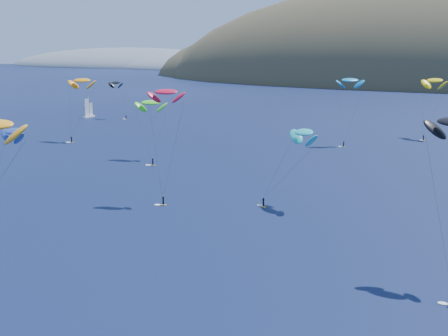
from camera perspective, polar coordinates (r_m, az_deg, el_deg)
name	(u,v)px	position (r m, az deg, el deg)	size (l,w,h in m)	color
headland	(144,68)	(930.93, -7.31, 9.04)	(460.00, 250.00, 60.00)	slate
sailboat	(89,116)	(292.51, -12.27, 4.70)	(7.78, 6.77, 9.81)	white
kitesurfer_1	(82,81)	(223.70, -12.86, 7.80)	(10.51, 10.51, 23.59)	gold
kitesurfer_3	(151,103)	(184.82, -6.69, 5.96)	(12.46, 13.74, 19.09)	gold
kitesurfer_4	(350,80)	(212.49, 11.46, 7.88)	(9.88, 10.33, 24.03)	gold
kitesurfer_5	(304,132)	(130.43, 7.30, 3.25)	(12.14, 10.70, 18.00)	gold
kitesurfer_9	(166,92)	(133.15, -5.31, 6.92)	(8.43, 7.92, 25.66)	gold
kitesurfer_10	(13,131)	(149.57, -18.75, 3.20)	(9.78, 13.52, 16.45)	gold
kitesurfer_11	(435,80)	(236.30, 18.69, 7.59)	(11.46, 15.43, 23.42)	gold
kitesurfer_12	(116,83)	(287.03, -9.86, 7.69)	(11.69, 5.19, 18.24)	gold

